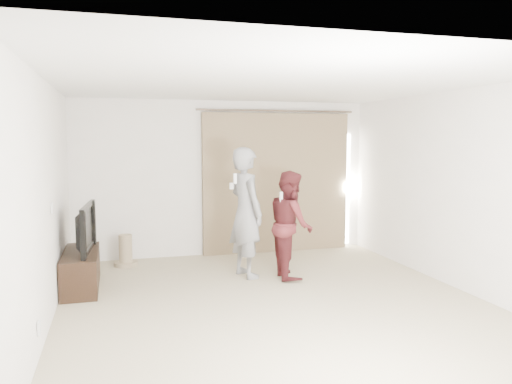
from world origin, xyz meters
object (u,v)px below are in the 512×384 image
tv (79,228)px  person_woman (291,224)px  tv_console (81,270)px  person_man (246,212)px

tv → person_woman: bearing=-89.9°
tv → tv_console: bearing=0.0°
tv → person_woman: size_ratio=0.72×
person_man → tv: bearing=179.4°
tv_console → tv: 0.56m
person_man → person_woman: (0.60, -0.21, -0.16)m
tv → person_man: person_man is taller
tv_console → person_woman: (2.84, -0.23, 0.52)m
tv_console → person_man: (2.24, -0.02, 0.68)m
person_man → tv_console: bearing=179.4°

